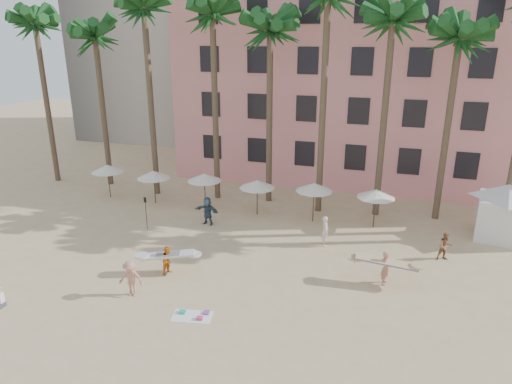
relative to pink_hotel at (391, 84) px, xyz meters
The scene contains 10 objects.
ground 28.09m from the pink_hotel, 105.07° to the right, with size 120.00×120.00×0.00m, color #D1B789.
pink_hotel is the anchor object (origin of this frame).
palm_row 13.71m from the pink_hotel, 120.56° to the right, with size 44.40×5.40×16.30m.
umbrella_row 17.73m from the pink_hotel, 126.53° to the right, with size 22.50×2.70×2.73m.
cabana 16.02m from the pink_hotel, 58.81° to the right, with size 5.14×5.14×3.50m.
beach_towel 28.29m from the pink_hotel, 105.18° to the right, with size 1.95×1.31×0.14m.
carrier_yellow 21.86m from the pink_hotel, 87.22° to the right, with size 3.09×0.84×1.77m.
carrier_white 26.06m from the pink_hotel, 113.48° to the right, with size 2.85×1.66×1.55m.
beachgoers 21.82m from the pink_hotel, 110.56° to the right, with size 16.12×10.13×1.92m.
paddle 23.90m from the pink_hotel, 127.74° to the right, with size 0.18×0.04×2.23m.
Camera 1 is at (7.83, -16.18, 11.99)m, focal length 32.00 mm.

